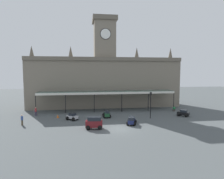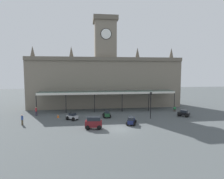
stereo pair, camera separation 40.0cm
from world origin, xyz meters
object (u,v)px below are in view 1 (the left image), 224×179
at_px(pedestrian_near_entrance, 22,120).
at_px(victorian_lamppost, 151,102).
at_px(planter_forecourt_centre, 174,109).
at_px(car_maroon_van, 94,123).
at_px(pedestrian_beside_cars, 36,111).
at_px(car_silver_sedan, 72,117).
at_px(traffic_cone, 58,116).
at_px(car_navy_estate, 132,121).
at_px(car_black_sedan, 183,114).
at_px(car_green_sedan, 107,114).

distance_m(pedestrian_near_entrance, victorian_lamppost, 21.17).
bearing_deg(planter_forecourt_centre, pedestrian_near_entrance, -166.60).
bearing_deg(victorian_lamppost, car_maroon_van, -154.41).
bearing_deg(pedestrian_beside_cars, car_silver_sedan, -30.09).
relative_size(pedestrian_near_entrance, traffic_cone, 2.64).
bearing_deg(car_navy_estate, car_black_sedan, 20.79).
height_order(pedestrian_beside_cars, traffic_cone, pedestrian_beside_cars).
xyz_separation_m(car_green_sedan, car_black_sedan, (14.15, -1.19, 0.00)).
relative_size(car_green_sedan, pedestrian_beside_cars, 1.23).
bearing_deg(car_navy_estate, car_silver_sedan, 155.86).
bearing_deg(planter_forecourt_centre, car_black_sedan, -94.70).
relative_size(car_silver_sedan, victorian_lamppost, 0.47).
height_order(pedestrian_beside_cars, victorian_lamppost, victorian_lamppost).
bearing_deg(pedestrian_near_entrance, car_navy_estate, -6.46).
height_order(victorian_lamppost, planter_forecourt_centre, victorian_lamppost).
distance_m(car_navy_estate, car_green_sedan, 6.25).
bearing_deg(pedestrian_beside_cars, planter_forecourt_centre, 0.75).
bearing_deg(victorian_lamppost, traffic_cone, 170.48).
xyz_separation_m(pedestrian_beside_cars, victorian_lamppost, (20.52, -4.87, 2.07)).
distance_m(car_maroon_van, pedestrian_near_entrance, 11.41).
bearing_deg(pedestrian_beside_cars, car_maroon_van, -43.11).
height_order(car_silver_sedan, car_navy_estate, car_navy_estate).
height_order(car_black_sedan, pedestrian_beside_cars, pedestrian_beside_cars).
height_order(car_navy_estate, victorian_lamppost, victorian_lamppost).
distance_m(car_green_sedan, car_maroon_van, 7.30).
relative_size(car_navy_estate, traffic_cone, 3.82).
height_order(pedestrian_near_entrance, traffic_cone, pedestrian_near_entrance).
xyz_separation_m(car_navy_estate, pedestrian_beside_cars, (-16.29, 8.21, 0.34)).
bearing_deg(car_maroon_van, pedestrian_near_entrance, 162.57).
relative_size(car_silver_sedan, car_maroon_van, 0.90).
relative_size(car_maroon_van, pedestrian_near_entrance, 1.49).
height_order(car_silver_sedan, car_black_sedan, same).
relative_size(car_black_sedan, car_maroon_van, 0.89).
relative_size(victorian_lamppost, traffic_cone, 7.53).
bearing_deg(car_black_sedan, pedestrian_beside_cars, 171.42).
bearing_deg(traffic_cone, car_silver_sedan, -35.09).
xyz_separation_m(traffic_cone, planter_forecourt_centre, (23.22, 2.51, 0.17)).
bearing_deg(victorian_lamppost, car_black_sedan, 6.74).
bearing_deg(pedestrian_beside_cars, traffic_cone, -26.70).
xyz_separation_m(car_navy_estate, pedestrian_near_entrance, (-16.79, 1.90, 0.34)).
xyz_separation_m(car_silver_sedan, pedestrian_beside_cars, (-6.92, 4.01, 0.41)).
relative_size(car_navy_estate, pedestrian_near_entrance, 1.45).
bearing_deg(pedestrian_beside_cars, victorian_lamppost, -13.36).
xyz_separation_m(car_silver_sedan, car_navy_estate, (9.37, -4.20, 0.06)).
xyz_separation_m(pedestrian_near_entrance, traffic_cone, (4.77, 4.16, -0.59)).
bearing_deg(victorian_lamppost, car_navy_estate, -141.79).
height_order(car_green_sedan, planter_forecourt_centre, car_green_sedan).
bearing_deg(pedestrian_beside_cars, car_black_sedan, -8.58).
bearing_deg(victorian_lamppost, pedestrian_beside_cars, 166.64).
xyz_separation_m(car_black_sedan, pedestrian_near_entrance, (-27.62, -2.21, 0.41)).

